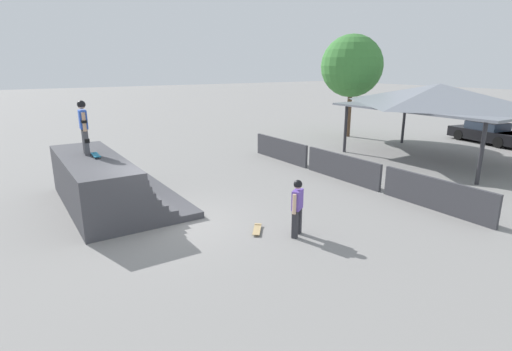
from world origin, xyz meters
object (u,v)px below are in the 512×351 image
object	(u,v)px
skater_on_deck	(84,124)
bystander_walking	(297,203)
parked_car_black	(488,133)
tree_far_back	(352,66)
skateboard_on_ground	(257,229)
skateboard_on_deck	(96,155)

from	to	relation	value
skater_on_deck	bystander_walking	distance (m)	7.56
bystander_walking	parked_car_black	bearing A→B (deg)	-19.69
bystander_walking	tree_far_back	world-z (taller)	tree_far_back
skateboard_on_ground	skateboard_on_deck	bearing A→B (deg)	72.92
tree_far_back	parked_car_black	xyz separation A→B (m)	(6.21, 5.42, -3.88)
tree_far_back	skater_on_deck	bearing A→B (deg)	-74.85
skater_on_deck	skateboard_on_deck	world-z (taller)	skater_on_deck
skater_on_deck	parked_car_black	bearing A→B (deg)	90.55
skateboard_on_ground	bystander_walking	bearing A→B (deg)	-100.43
skater_on_deck	parked_car_black	distance (m)	22.53
skater_on_deck	skateboard_on_ground	bearing A→B (deg)	37.67
bystander_walking	skateboard_on_ground	xyz separation A→B (m)	(-0.84, -0.75, -0.88)
skater_on_deck	tree_far_back	bearing A→B (deg)	109.83
skater_on_deck	skateboard_on_ground	world-z (taller)	skater_on_deck
skater_on_deck	skateboard_on_deck	size ratio (longest dim) A/B	2.06
tree_far_back	skateboard_on_deck	bearing A→B (deg)	-72.80
skater_on_deck	skateboard_on_deck	distance (m)	1.15
skater_on_deck	skateboard_on_ground	xyz separation A→B (m)	(5.23, 3.39, -2.64)
skateboard_on_deck	skateboard_on_ground	world-z (taller)	skateboard_on_deck
bystander_walking	tree_far_back	distance (m)	17.04
parked_car_black	bystander_walking	bearing A→B (deg)	-65.23
tree_far_back	parked_car_black	distance (m)	9.11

